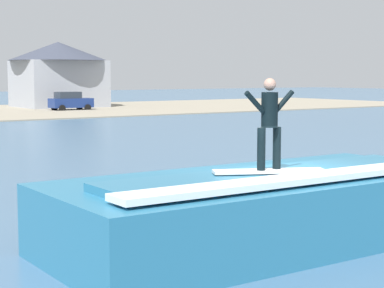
% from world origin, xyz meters
% --- Properties ---
extents(ground_plane, '(260.00, 260.00, 0.00)m').
position_xyz_m(ground_plane, '(0.00, 0.00, 0.00)').
color(ground_plane, '#416585').
extents(wave_crest, '(8.96, 3.81, 1.58)m').
position_xyz_m(wave_crest, '(-0.45, 0.06, 0.75)').
color(wave_crest, teal).
rests_on(wave_crest, ground_plane).
extents(surfboard, '(2.12, 1.30, 0.06)m').
position_xyz_m(surfboard, '(-0.81, -0.51, 1.61)').
color(surfboard, white).
rests_on(surfboard, wave_crest).
extents(surfer, '(1.21, 0.32, 1.76)m').
position_xyz_m(surfer, '(-0.81, -0.51, 2.63)').
color(surfer, black).
rests_on(surfer, surfboard).
extents(car_far_shore, '(4.09, 2.09, 1.86)m').
position_xyz_m(car_far_shore, '(17.71, 50.48, 0.94)').
color(car_far_shore, navy).
rests_on(car_far_shore, ground_plane).
extents(house_gabled_white, '(10.47, 10.47, 6.98)m').
position_xyz_m(house_gabled_white, '(19.44, 57.27, 3.90)').
color(house_gabled_white, '#9EA3AD').
rests_on(house_gabled_white, ground_plane).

